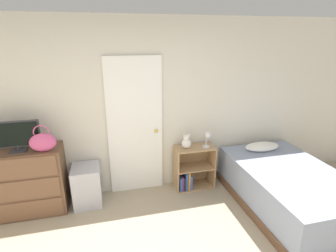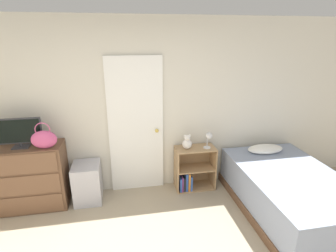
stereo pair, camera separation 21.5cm
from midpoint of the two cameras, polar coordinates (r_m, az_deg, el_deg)
name	(u,v)px [view 2 (the right image)]	position (r m, az deg, el deg)	size (l,w,h in m)	color
wall_back	(135,109)	(3.82, -5.70, 3.73)	(10.00, 0.06, 2.55)	beige
door_closed	(136,127)	(3.85, -5.40, -0.19)	(0.80, 0.09, 2.03)	white
dresser	(29,177)	(4.04, -26.69, -9.96)	(0.97, 0.44, 0.91)	brown
tv	(18,132)	(3.77, -28.38, -1.23)	(0.57, 0.16, 0.39)	#2D2D33
handbag	(44,139)	(3.62, -23.87, -2.66)	(0.31, 0.12, 0.35)	#C64C7F
storage_bin	(88,183)	(3.98, -15.61, -11.79)	(0.38, 0.42, 0.57)	#ADADB7
bookshelf	(191,171)	(4.16, 6.59, -9.83)	(0.61, 0.32, 0.68)	tan
teddy_bear	(187,143)	(3.92, 5.75, -3.64)	(0.15, 0.15, 0.22)	silver
desk_lamp	(209,137)	(3.95, 10.42, -2.44)	(0.12, 0.12, 0.25)	silver
bed	(290,192)	(4.02, 26.39, -12.86)	(1.25, 1.96, 0.68)	brown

